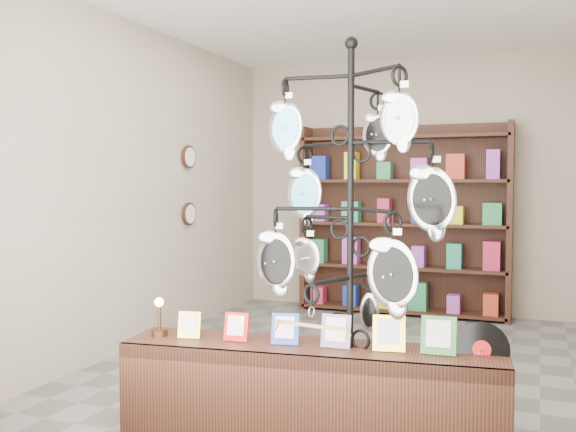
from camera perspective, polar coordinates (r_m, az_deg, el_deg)
ground at (r=5.53m, az=5.32°, el=-13.09°), size 5.00×5.00×0.00m
room_envelope at (r=5.32m, az=5.42°, el=6.41°), size 5.00×5.00×5.00m
display_tree at (r=3.77m, az=5.57°, el=0.55°), size 1.25×1.21×2.38m
front_shelf at (r=3.98m, az=2.00°, el=-15.31°), size 2.31×0.73×0.80m
back_shelving at (r=7.57m, az=10.16°, el=-0.86°), size 2.42×0.36×2.20m
wall_clocks at (r=6.83m, az=-8.80°, el=2.69°), size 0.03×0.24×0.84m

